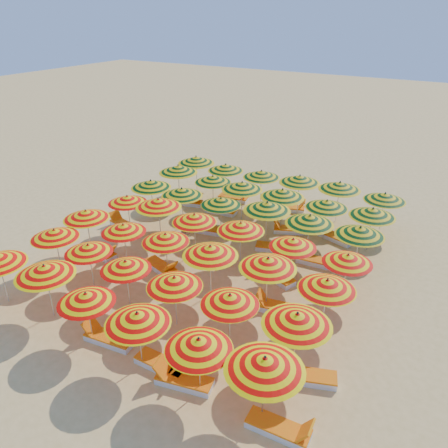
% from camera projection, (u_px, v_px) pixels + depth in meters
% --- Properties ---
extents(ground, '(120.00, 120.00, 0.00)m').
position_uv_depth(ground, '(218.00, 261.00, 19.16)').
color(ground, '#F0BC6A').
rests_on(ground, ground).
extents(umbrella_1, '(2.49, 2.49, 2.18)m').
position_uv_depth(umbrella_1, '(45.00, 270.00, 14.92)').
color(umbrella_1, silver).
rests_on(umbrella_1, ground).
extents(umbrella_2, '(2.23, 2.23, 1.96)m').
position_uv_depth(umbrella_2, '(86.00, 298.00, 13.83)').
color(umbrella_2, silver).
rests_on(umbrella_2, ground).
extents(umbrella_3, '(2.14, 2.14, 2.10)m').
position_uv_depth(umbrella_3, '(137.00, 318.00, 12.75)').
color(umbrella_3, silver).
rests_on(umbrella_3, ground).
extents(umbrella_4, '(2.11, 2.11, 2.04)m').
position_uv_depth(umbrella_4, '(199.00, 344.00, 11.85)').
color(umbrella_4, silver).
rests_on(umbrella_4, ground).
extents(umbrella_5, '(2.37, 2.37, 2.23)m').
position_uv_depth(umbrella_5, '(265.00, 364.00, 10.96)').
color(umbrella_5, silver).
rests_on(umbrella_5, ground).
extents(umbrella_6, '(2.01, 2.01, 2.05)m').
position_uv_depth(umbrella_6, '(55.00, 234.00, 17.58)').
color(umbrella_6, silver).
rests_on(umbrella_6, ground).
extents(umbrella_7, '(2.15, 2.15, 1.95)m').
position_uv_depth(umbrella_7, '(88.00, 249.00, 16.68)').
color(umbrella_7, silver).
rests_on(umbrella_7, ground).
extents(umbrella_8, '(2.17, 2.17, 1.95)m').
position_uv_depth(umbrella_8, '(126.00, 265.00, 15.60)').
color(umbrella_8, silver).
rests_on(umbrella_8, ground).
extents(umbrella_9, '(2.32, 2.32, 2.03)m').
position_uv_depth(umbrella_9, '(174.00, 282.00, 14.54)').
color(umbrella_9, silver).
rests_on(umbrella_9, ground).
extents(umbrella_10, '(1.91, 1.91, 2.01)m').
position_uv_depth(umbrella_10, '(230.00, 300.00, 13.68)').
color(umbrella_10, silver).
rests_on(umbrella_10, ground).
extents(umbrella_11, '(2.43, 2.43, 2.21)m').
position_uv_depth(umbrella_11, '(297.00, 319.00, 12.55)').
color(umbrella_11, silver).
rests_on(umbrella_11, ground).
extents(umbrella_12, '(2.24, 2.24, 2.12)m').
position_uv_depth(umbrella_12, '(86.00, 215.00, 19.05)').
color(umbrella_12, silver).
rests_on(umbrella_12, ground).
extents(umbrella_13, '(2.14, 2.14, 1.98)m').
position_uv_depth(umbrella_13, '(123.00, 228.00, 18.16)').
color(umbrella_13, silver).
rests_on(umbrella_13, ground).
extents(umbrella_14, '(2.30, 2.30, 2.03)m').
position_uv_depth(umbrella_14, '(165.00, 238.00, 17.30)').
color(umbrella_14, silver).
rests_on(umbrella_14, ground).
extents(umbrella_15, '(2.11, 2.11, 2.23)m').
position_uv_depth(umbrella_15, '(210.00, 251.00, 16.04)').
color(umbrella_15, silver).
rests_on(umbrella_15, ground).
extents(umbrella_16, '(2.25, 2.25, 2.20)m').
position_uv_depth(umbrella_16, '(268.00, 263.00, 15.33)').
color(umbrella_16, silver).
rests_on(umbrella_16, ground).
extents(umbrella_17, '(2.21, 2.21, 2.07)m').
position_uv_depth(umbrella_17, '(327.00, 285.00, 14.34)').
color(umbrella_17, silver).
rests_on(umbrella_17, ground).
extents(umbrella_18, '(2.02, 2.02, 1.98)m').
position_uv_depth(umbrella_18, '(127.00, 199.00, 20.87)').
color(umbrella_18, silver).
rests_on(umbrella_18, ground).
extents(umbrella_19, '(2.36, 2.36, 2.23)m').
position_uv_depth(umbrella_19, '(158.00, 203.00, 19.92)').
color(umbrella_19, silver).
rests_on(umbrella_19, ground).
extents(umbrella_20, '(2.29, 2.29, 2.06)m').
position_uv_depth(umbrella_20, '(194.00, 218.00, 18.85)').
color(umbrella_20, silver).
rests_on(umbrella_20, ground).
extents(umbrella_21, '(2.40, 2.40, 2.11)m').
position_uv_depth(umbrella_21, '(241.00, 227.00, 18.02)').
color(umbrella_21, silver).
rests_on(umbrella_21, ground).
extents(umbrella_22, '(2.45, 2.45, 1.99)m').
position_uv_depth(umbrella_22, '(293.00, 243.00, 17.00)').
color(umbrella_22, silver).
rests_on(umbrella_22, ground).
extents(umbrella_23, '(2.09, 2.09, 1.96)m').
position_uv_depth(umbrella_23, '(348.00, 259.00, 15.99)').
color(umbrella_23, silver).
rests_on(umbrella_23, ground).
extents(umbrella_24, '(2.51, 2.51, 2.17)m').
position_uv_depth(umbrella_24, '(151.00, 184.00, 22.23)').
color(umbrella_24, silver).
rests_on(umbrella_24, ground).
extents(umbrella_25, '(2.40, 2.40, 2.16)m').
position_uv_depth(umbrella_25, '(182.00, 192.00, 21.28)').
color(umbrella_25, silver).
rests_on(umbrella_25, ground).
extents(umbrella_26, '(2.26, 2.26, 2.02)m').
position_uv_depth(umbrella_26, '(221.00, 202.00, 20.56)').
color(umbrella_26, silver).
rests_on(umbrella_26, ground).
extents(umbrella_27, '(2.50, 2.50, 2.27)m').
position_uv_depth(umbrella_27, '(267.00, 207.00, 19.51)').
color(umbrella_27, silver).
rests_on(umbrella_27, ground).
extents(umbrella_28, '(2.38, 2.38, 2.20)m').
position_uv_depth(umbrella_28, '(310.00, 220.00, 18.45)').
color(umbrella_28, silver).
rests_on(umbrella_28, ground).
extents(umbrella_29, '(2.44, 2.44, 2.13)m').
position_uv_depth(umbrella_29, '(360.00, 231.00, 17.61)').
color(umbrella_29, silver).
rests_on(umbrella_29, ground).
extents(umbrella_30, '(2.47, 2.47, 2.26)m').
position_uv_depth(umbrella_30, '(178.00, 169.00, 24.04)').
color(umbrella_30, silver).
rests_on(umbrella_30, ground).
extents(umbrella_31, '(2.27, 2.27, 2.06)m').
position_uv_depth(umbrella_31, '(213.00, 179.00, 23.14)').
color(umbrella_31, silver).
rests_on(umbrella_31, ground).
extents(umbrella_32, '(2.64, 2.64, 2.20)m').
position_uv_depth(umbrella_32, '(242.00, 186.00, 21.92)').
color(umbrella_32, silver).
rests_on(umbrella_32, ground).
extents(umbrella_33, '(2.33, 2.33, 2.27)m').
position_uv_depth(umbrella_33, '(282.00, 193.00, 20.89)').
color(umbrella_33, silver).
rests_on(umbrella_33, ground).
extents(umbrella_34, '(2.58, 2.58, 2.08)m').
position_uv_depth(umbrella_34, '(327.00, 204.00, 20.15)').
color(umbrella_34, silver).
rests_on(umbrella_34, ground).
extents(umbrella_35, '(2.26, 2.26, 2.16)m').
position_uv_depth(umbrella_35, '(373.00, 212.00, 19.19)').
color(umbrella_35, silver).
rests_on(umbrella_35, ground).
extents(umbrella_36, '(2.50, 2.50, 2.26)m').
position_uv_depth(umbrella_36, '(196.00, 160.00, 25.48)').
color(umbrella_36, silver).
rests_on(umbrella_36, ground).
extents(umbrella_37, '(2.59, 2.59, 2.13)m').
position_uv_depth(umbrella_37, '(226.00, 168.00, 24.63)').
color(umbrella_37, silver).
rests_on(umbrella_37, ground).
extents(umbrella_38, '(2.67, 2.67, 2.13)m').
position_uv_depth(umbrella_38, '(261.00, 174.00, 23.66)').
color(umbrella_38, silver).
rests_on(umbrella_38, ground).
extents(umbrella_39, '(2.57, 2.57, 2.26)m').
position_uv_depth(umbrella_39, '(300.00, 179.00, 22.64)').
color(umbrella_39, silver).
rests_on(umbrella_39, ground).
extents(umbrella_40, '(2.58, 2.58, 2.24)m').
position_uv_depth(umbrella_40, '(340.00, 186.00, 21.83)').
color(umbrella_40, silver).
rests_on(umbrella_40, ground).
extents(umbrella_41, '(2.43, 2.43, 2.11)m').
position_uv_depth(umbrella_41, '(385.00, 197.00, 20.85)').
color(umbrella_41, silver).
rests_on(umbrella_41, ground).
extents(lounger_0, '(1.79, 0.78, 0.69)m').
position_uv_depth(lounger_0, '(108.00, 338.00, 14.47)').
color(lounger_0, white).
rests_on(lounger_0, ground).
extents(lounger_1, '(1.73, 0.59, 0.69)m').
position_uv_depth(lounger_1, '(162.00, 364.00, 13.41)').
color(lounger_1, white).
rests_on(lounger_1, ground).
extents(lounger_2, '(1.82, 0.93, 0.69)m').
position_uv_depth(lounger_2, '(183.00, 380.00, 12.84)').
color(lounger_2, white).
rests_on(lounger_2, ground).
extents(lounger_3, '(1.76, 0.67, 0.69)m').
position_uv_depth(lounger_3, '(280.00, 428.00, 11.37)').
color(lounger_3, white).
rests_on(lounger_3, ground).
extents(lounger_4, '(1.83, 1.13, 0.69)m').
position_uv_depth(lounger_4, '(306.00, 376.00, 12.98)').
color(lounger_4, white).
rests_on(lounger_4, ground).
extents(lounger_5, '(1.80, 0.81, 0.69)m').
position_uv_depth(lounger_5, '(101.00, 252.00, 19.53)').
color(lounger_5, white).
rests_on(lounger_5, ground).
extents(lounger_6, '(1.83, 1.05, 0.69)m').
position_uv_depth(lounger_6, '(161.00, 267.00, 18.43)').
color(lounger_6, white).
rests_on(lounger_6, ground).
extents(lounger_7, '(1.81, 0.89, 0.69)m').
position_uv_depth(lounger_7, '(279.00, 308.00, 15.94)').
color(lounger_7, white).
rests_on(lounger_7, ground).
extents(lounger_8, '(1.81, 0.91, 0.69)m').
position_uv_depth(lounger_8, '(124.00, 225.00, 21.99)').
color(lounger_8, white).
rests_on(lounger_8, ground).
extents(lounger_9, '(1.82, 1.17, 0.69)m').
position_uv_depth(lounger_9, '(275.00, 275.00, 17.87)').
color(lounger_9, white).
rests_on(lounger_9, ground).
extents(lounger_10, '(1.81, 0.91, 0.69)m').
position_uv_depth(lounger_10, '(210.00, 230.00, 21.50)').
color(lounger_10, white).
rests_on(lounger_10, ground).
extents(lounger_11, '(1.83, 1.07, 0.69)m').
position_uv_depth(lounger_11, '(276.00, 247.00, 19.93)').
color(lounger_11, white).
rests_on(lounger_11, ground).
extents(lounger_12, '(1.77, 0.71, 0.69)m').
position_uv_depth(lounger_12, '(318.00, 261.00, 18.84)').
color(lounger_12, white).
rests_on(lounger_12, ground).
extents(lounger_13, '(1.82, 0.99, 0.69)m').
position_uv_depth(lounger_13, '(188.00, 202.00, 24.57)').
color(lounger_13, white).
rests_on(lounger_13, ground).
extents(lounger_14, '(1.78, 0.73, 0.69)m').
position_uv_depth(lounger_14, '(222.00, 210.00, 23.55)').
color(lounger_14, white).
rests_on(lounger_14, ground).
extents(lounger_15, '(1.82, 1.23, 0.69)m').
position_uv_depth(lounger_15, '(290.00, 229.00, 21.53)').
color(lounger_15, white).
rests_on(lounger_15, ground).
extents(lounger_16, '(1.83, 1.08, 0.69)m').
position_uv_depth(lounger_16, '(335.00, 237.00, 20.84)').
color(lounger_16, white).
rests_on(lounger_16, ground).
extents(lounger_17, '(1.80, 0.81, 0.69)m').
position_uv_depth(lounger_17, '(234.00, 198.00, 25.08)').
color(lounger_17, white).
rests_on(lounger_17, ground).
extents(lounger_18, '(1.83, 1.05, 0.69)m').
position_uv_depth(lounger_18, '(290.00, 208.00, 23.82)').
color(lounger_18, white).
rests_on(lounger_18, ground).
extents(beachgoer_b, '(0.75, 0.77, 1.26)m').
position_uv_depth(beachgoer_b, '(185.00, 232.00, 20.26)').
color(beachgoer_b, tan).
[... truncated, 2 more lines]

